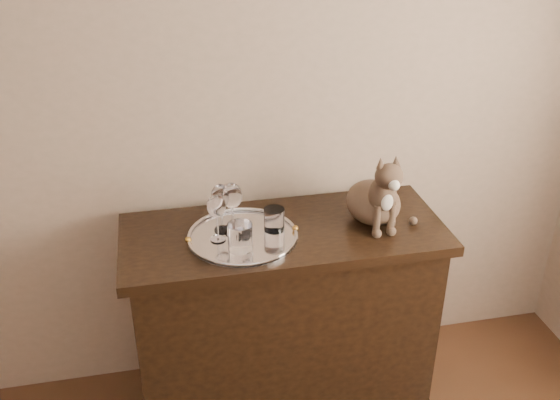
% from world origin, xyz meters
% --- Properties ---
extents(wall_back, '(4.00, 0.10, 2.70)m').
position_xyz_m(wall_back, '(0.00, 2.25, 1.35)').
color(wall_back, tan).
rests_on(wall_back, ground).
extents(sideboard, '(1.20, 0.50, 0.85)m').
position_xyz_m(sideboard, '(0.60, 1.94, 0.42)').
color(sideboard, black).
rests_on(sideboard, ground).
extents(tray, '(0.40, 0.40, 0.01)m').
position_xyz_m(tray, '(0.44, 1.91, 0.85)').
color(tray, silver).
rests_on(tray, sideboard).
extents(wine_glass_a, '(0.07, 0.07, 0.19)m').
position_xyz_m(wine_glass_a, '(0.38, 1.97, 0.95)').
color(wine_glass_a, silver).
rests_on(wine_glass_a, tray).
extents(wine_glass_c, '(0.07, 0.07, 0.18)m').
position_xyz_m(wine_glass_c, '(0.35, 1.91, 0.95)').
color(wine_glass_c, silver).
rests_on(wine_glass_c, tray).
extents(wine_glass_d, '(0.08, 0.08, 0.20)m').
position_xyz_m(wine_glass_d, '(0.41, 1.94, 0.96)').
color(wine_glass_d, silver).
rests_on(wine_glass_d, tray).
extents(tumbler_b, '(0.09, 0.09, 0.10)m').
position_xyz_m(tumbler_b, '(0.42, 1.83, 0.91)').
color(tumbler_b, silver).
rests_on(tumbler_b, tray).
extents(tumbler_c, '(0.08, 0.08, 0.09)m').
position_xyz_m(tumbler_c, '(0.56, 1.93, 0.90)').
color(tumbler_c, silver).
rests_on(tumbler_c, tray).
extents(cat, '(0.32, 0.30, 0.31)m').
position_xyz_m(cat, '(0.94, 1.94, 1.00)').
color(cat, '#4D3C2E').
rests_on(cat, sideboard).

